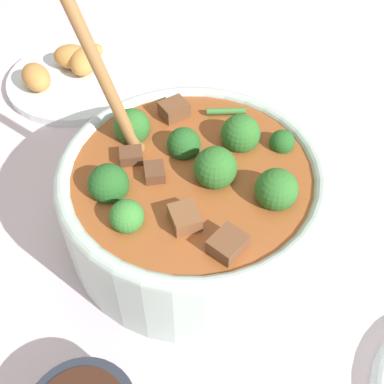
{
  "coord_description": "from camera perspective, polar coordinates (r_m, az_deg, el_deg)",
  "views": [
    {
      "loc": [
        -0.28,
        0.14,
        0.43
      ],
      "look_at": [
        0.0,
        0.0,
        0.07
      ],
      "focal_mm": 45.0,
      "sensor_mm": 36.0,
      "label": 1
    }
  ],
  "objects": [
    {
      "name": "stew_bowl",
      "position": [
        0.49,
        -0.03,
        -0.36
      ],
      "size": [
        0.27,
        0.26,
        0.31
      ],
      "color": "#B2C6BC",
      "rests_on": "ground_plane"
    },
    {
      "name": "food_plate",
      "position": [
        0.74,
        -13.84,
        13.4
      ],
      "size": [
        0.2,
        0.2,
        0.05
      ],
      "color": "white",
      "rests_on": "ground_plane"
    },
    {
      "name": "ground_plane",
      "position": [
        0.53,
        -0.0,
        -4.59
      ],
      "size": [
        4.0,
        4.0,
        0.0
      ],
      "primitive_type": "plane",
      "color": "silver"
    }
  ]
}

